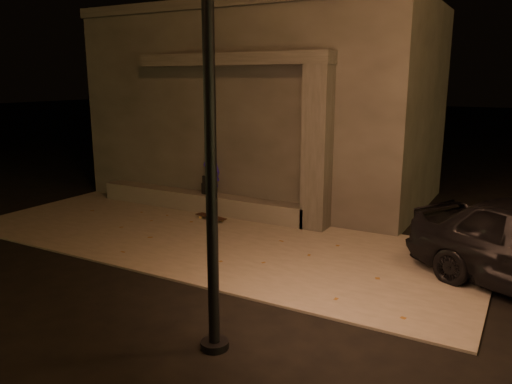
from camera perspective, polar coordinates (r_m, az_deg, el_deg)
The scene contains 10 objects.
ground at distance 9.27m, azimuth -12.42°, elevation -8.61°, with size 120.00×120.00×0.00m, color black.
sidewalk at distance 10.74m, azimuth -5.32°, elevation -5.25°, with size 11.00×4.40×0.04m, color #625E56.
building at distance 14.59m, azimuth 1.34°, elevation 9.94°, with size 9.00×5.10×5.22m.
ledge at distance 12.88m, azimuth -6.44°, elevation -1.08°, with size 6.00×0.55×0.45m, color #55524D.
column at distance 11.04m, azimuth 7.03°, elevation 4.92°, with size 0.55×0.55×3.60m, color #34322F.
canopy at distance 12.00m, azimuth -2.70°, elevation 14.91°, with size 5.00×0.70×0.28m, color #34322F.
skateboarder at distance 12.50m, azimuth -5.12°, elevation 2.26°, with size 0.42×0.27×1.14m, color #2619A4.
backpack at distance 12.62m, azimuth -5.38°, elevation 0.47°, with size 0.38×0.29×0.48m.
skateboard at distance 11.96m, azimuth -5.17°, elevation -2.85°, with size 0.90×0.42×0.10m.
street_lamp_0 at distance 5.77m, azimuth -5.46°, elevation 16.97°, with size 0.36×0.36×6.59m.
Camera 1 is at (5.84, -6.38, 3.34)m, focal length 35.00 mm.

